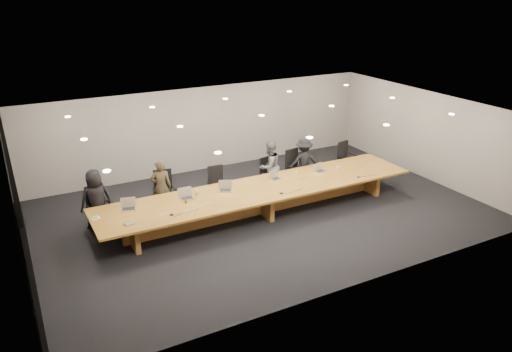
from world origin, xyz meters
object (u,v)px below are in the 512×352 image
Objects in this scene: mic_left at (172,214)px; mic_right at (358,177)px; paper_cup_near at (296,173)px; person_b at (161,187)px; chair_mid_right at (270,174)px; laptop_a at (128,204)px; amber_mug at (186,202)px; laptop_e at (321,168)px; paper_cup_far at (338,168)px; person_d at (304,162)px; conference_table at (261,196)px; person_a at (96,200)px; chair_far_left at (100,208)px; water_bottle at (197,194)px; av_box at (129,224)px; laptop_b at (186,194)px; chair_mid_left at (218,185)px; chair_far_right at (347,158)px; person_c at (269,166)px; chair_left at (165,192)px; laptop_d at (276,175)px; chair_right at (296,167)px; mic_center at (281,193)px; laptop_c at (225,186)px.

mic_right is at bearing -1.58° from mic_left.
person_b is at bearing 167.05° from paper_cup_near.
person_b reaches higher than paper_cup_near.
laptop_a is at bearing 179.31° from chair_mid_right.
amber_mug reaches higher than mic_right.
laptop_e reaches higher than paper_cup_far.
person_d is 19.02× the size of paper_cup_near.
conference_table is 5.56× the size of person_a.
person_d reaches higher than chair_far_left.
water_bottle is 0.88× the size of av_box.
laptop_b is at bearing 163.48° from laptop_e.
person_b is 4.28× the size of laptop_b.
chair_mid_left is 4.67m from chair_far_right.
person_d reaches higher than paper_cup_near.
person_a is at bearing 150.54° from amber_mug.
chair_far_left is at bearing -16.04° from person_c.
chair_left reaches higher than chair_far_left.
laptop_a is 4.21m from laptop_d.
chair_far_left is at bearing 20.08° from person_b.
chair_far_left is 0.72× the size of person_a.
laptop_b is at bearing -177.75° from paper_cup_near.
amber_mug is at bearing -136.73° from chair_mid_left.
conference_table is 2.72m from person_b.
person_c is 3.17m from laptop_b.
person_c is at bearing 25.51° from laptop_a.
laptop_e is at bearing -8.87° from paper_cup_near.
mic_left is (-3.67, -1.71, -0.03)m from person_c.
laptop_e is at bearing -88.27° from chair_right.
person_d is (1.18, -0.03, 0.22)m from chair_mid_right.
laptop_e is (-0.04, -0.98, 0.13)m from person_d.
laptop_a is 3.14× the size of mic_center.
laptop_c is at bearing -165.15° from chair_mid_right.
laptop_a reaches higher than mic_left.
chair_right is at bearing 165.53° from person_c.
person_b is at bearing 145.43° from mic_center.
laptop_c is 1.63× the size of av_box.
laptop_c is (-4.88, -1.02, 0.33)m from chair_far_right.
mic_left is (-3.71, -1.75, 0.24)m from chair_mid_right.
water_bottle is at bearing -154.61° from laptop_c.
chair_mid_left is at bearing 119.64° from mic_center.
person_c is (0.97, 1.26, 0.27)m from conference_table.
chair_left reaches higher than amber_mug.
mic_center is at bearing -171.86° from laptop_e.
paper_cup_near is at bearing 60.43° from person_d.
person_c reaches higher than person_d.
chair_far_right is at bearing 14.76° from mic_left.
av_box is (-5.91, -1.72, 0.02)m from person_d.
mic_left is (-1.96, -1.67, 0.22)m from chair_mid_left.
av_box is (-7.66, -1.75, 0.21)m from chair_far_right.
person_d is 4.26× the size of laptop_c.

